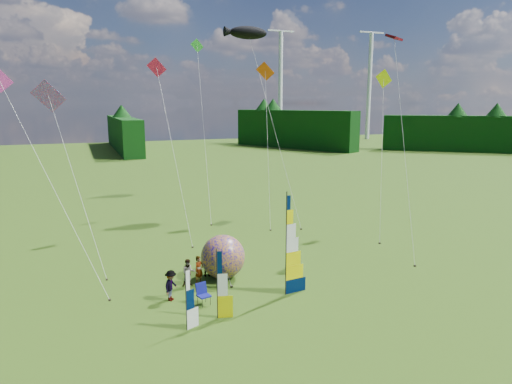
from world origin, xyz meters
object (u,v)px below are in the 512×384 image
object	(u,v)px
spectator_c	(171,285)
bol_inflatable	(223,257)
side_banner_left	(217,285)
spectator_d	(207,263)
spectator_b	(189,273)
side_banner_far	(186,301)
camp_chair	(204,294)
kite_whale	(273,112)
spectator_a	(199,270)
feather_banner_main	(286,246)

from	to	relation	value
spectator_c	bol_inflatable	bearing A→B (deg)	-22.49
side_banner_left	spectator_d	size ratio (longest dim) A/B	2.08
spectator_d	spectator_b	bearing A→B (deg)	49.87
side_banner_far	camp_chair	size ratio (longest dim) A/B	2.53
bol_inflatable	spectator_d	world-z (taller)	bol_inflatable
side_banner_left	kite_whale	xyz separation A→B (m)	(10.81, 18.33, 7.77)
spectator_d	spectator_a	bearing A→B (deg)	64.56
spectator_a	camp_chair	xyz separation A→B (m)	(-0.48, -2.82, -0.27)
side_banner_left	camp_chair	size ratio (longest dim) A/B	2.99
spectator_b	kite_whale	xyz separation A→B (m)	(11.19, 13.89, 8.67)
feather_banner_main	spectator_b	xyz separation A→B (m)	(-4.62, 3.13, -1.97)
side_banner_far	spectator_d	xyz separation A→B (m)	(2.67, 6.11, -0.62)
side_banner_far	bol_inflatable	world-z (taller)	side_banner_far
side_banner_far	spectator_b	xyz separation A→B (m)	(1.29, 5.08, -0.64)
camp_chair	spectator_b	bearing A→B (deg)	78.42
side_banner_far	spectator_d	bearing A→B (deg)	42.99
bol_inflatable	camp_chair	distance (m)	3.87
spectator_c	kite_whale	bearing A→B (deg)	-1.51
spectator_c	spectator_d	xyz separation A→B (m)	(2.70, 2.59, -0.01)
feather_banner_main	camp_chair	world-z (taller)	feather_banner_main
bol_inflatable	spectator_b	distance (m)	2.30
feather_banner_main	side_banner_left	bearing A→B (deg)	-170.80
side_banner_left	spectator_c	xyz separation A→B (m)	(-1.69, 2.87, -0.87)
spectator_a	spectator_b	bearing A→B (deg)	157.67
feather_banner_main	side_banner_far	size ratio (longest dim) A/B	1.92
spectator_a	spectator_c	distance (m)	2.55
feather_banner_main	spectator_a	world-z (taller)	feather_banner_main
spectator_a	kite_whale	world-z (taller)	kite_whale
camp_chair	spectator_c	bearing A→B (deg)	126.67
bol_inflatable	side_banner_far	bearing A→B (deg)	-122.13
feather_banner_main	spectator_d	bearing A→B (deg)	120.00
side_banner_far	side_banner_left	bearing A→B (deg)	-2.14
side_banner_far	spectator_c	bearing A→B (deg)	66.96
spectator_c	camp_chair	xyz separation A→B (m)	(1.47, -1.17, -0.26)
side_banner_left	kite_whale	size ratio (longest dim) A/B	0.18
spectator_b	spectator_c	xyz separation A→B (m)	(-1.31, -1.56, 0.03)
side_banner_far	spectator_a	size ratio (longest dim) A/B	1.72
side_banner_left	side_banner_far	distance (m)	1.81
side_banner_far	feather_banner_main	bearing A→B (deg)	-5.15
spectator_b	kite_whale	distance (m)	19.83
side_banner_left	spectator_c	size ratio (longest dim) A/B	2.05
kite_whale	spectator_c	bearing A→B (deg)	-137.32
side_banner_left	spectator_a	xyz separation A→B (m)	(0.26, 4.52, -0.86)
camp_chair	kite_whale	bearing A→B (deg)	41.68
feather_banner_main	kite_whale	distance (m)	19.44
camp_chair	kite_whale	size ratio (longest dim) A/B	0.06
spectator_b	camp_chair	size ratio (longest dim) A/B	1.40
side_banner_left	camp_chair	world-z (taller)	side_banner_left
side_banner_left	camp_chair	distance (m)	2.06
camp_chair	kite_whale	distance (m)	21.85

